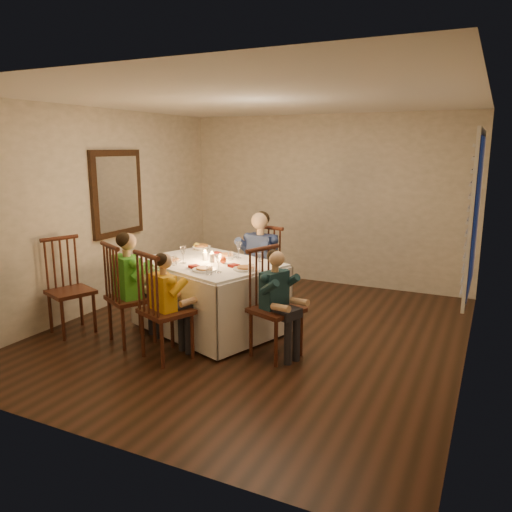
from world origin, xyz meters
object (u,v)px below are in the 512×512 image
at_px(chair_end, 276,356).
at_px(chair_adult, 260,313).
at_px(adult, 260,313).
at_px(child_green, 133,341).
at_px(chair_near_left, 133,341).
at_px(chair_extra, 74,332).
at_px(child_teal, 276,356).
at_px(serving_bowl, 202,248).
at_px(dining_table, 209,281).
at_px(chair_near_right, 168,357).
at_px(child_yellow, 168,357).

bearing_deg(chair_end, chair_adult, 52.38).
relative_size(adult, child_green, 1.08).
bearing_deg(chair_near_left, chair_end, -141.09).
height_order(adult, child_green, adult).
bearing_deg(chair_extra, adult, -25.96).
xyz_separation_m(chair_near_left, chair_end, (1.59, 0.33, 0.00)).
height_order(chair_end, adult, adult).
relative_size(child_teal, serving_bowl, 5.33).
distance_m(dining_table, chair_near_right, 1.06).
bearing_deg(chair_extra, serving_bowl, -15.62).
distance_m(chair_near_left, serving_bowl, 1.49).
bearing_deg(chair_near_right, dining_table, -65.53).
bearing_deg(child_green, chair_adult, -92.83).
bearing_deg(chair_extra, child_green, -63.20).
relative_size(chair_adult, chair_extra, 1.01).
relative_size(adult, child_teal, 1.19).
bearing_deg(chair_near_right, serving_bowl, -49.85).
bearing_deg(child_green, child_yellow, -170.20).
bearing_deg(chair_extra, chair_adult, -25.96).
bearing_deg(chair_near_left, serving_bowl, -70.17).
height_order(chair_near_left, child_green, child_green).
xyz_separation_m(chair_end, serving_bowl, (-1.43, 0.89, 0.85)).
distance_m(chair_near_right, child_teal, 1.11).
height_order(chair_near_right, chair_end, same).
bearing_deg(chair_end, dining_table, 90.08).
bearing_deg(dining_table, chair_extra, -131.63).
xyz_separation_m(dining_table, serving_bowl, (-0.42, 0.53, 0.26)).
xyz_separation_m(dining_table, child_green, (-0.58, -0.69, -0.59)).
relative_size(dining_table, child_teal, 1.67).
bearing_deg(child_teal, chair_near_right, 137.83).
distance_m(chair_near_left, child_yellow, 0.64).
bearing_deg(chair_near_right, chair_extra, 18.02).
height_order(chair_extra, child_green, child_green).
distance_m(chair_near_right, serving_bowl, 1.71).
bearing_deg(child_yellow, child_green, 4.88).
bearing_deg(chair_adult, chair_near_right, -88.05).
bearing_deg(adult, child_yellow, -88.05).
distance_m(adult, child_yellow, 1.68).
xyz_separation_m(adult, child_teal, (0.73, -1.15, 0.00)).
xyz_separation_m(chair_extra, adult, (1.65, 1.56, 0.00)).
relative_size(chair_end, serving_bowl, 5.38).
bearing_deg(child_yellow, chair_near_right, -0.00).
distance_m(adult, serving_bowl, 1.13).
bearing_deg(chair_near_left, child_yellow, -170.20).
distance_m(chair_extra, adult, 2.27).
height_order(child_yellow, child_teal, child_teal).
height_order(chair_adult, child_teal, chair_adult).
bearing_deg(child_yellow, serving_bowl, -49.85).
bearing_deg(child_teal, dining_table, 90.08).
distance_m(chair_adult, child_teal, 1.36).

